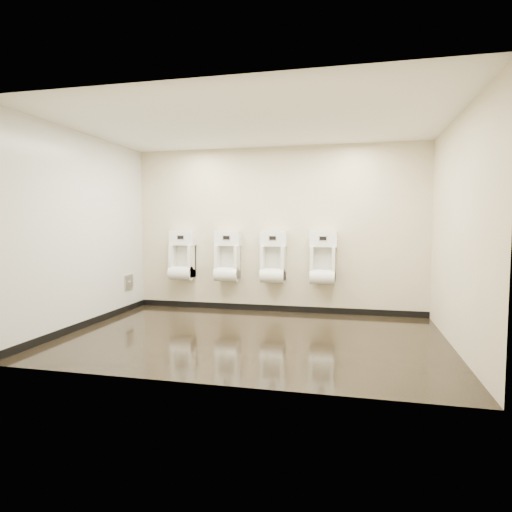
{
  "coord_description": "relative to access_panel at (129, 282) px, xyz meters",
  "views": [
    {
      "loc": [
        1.3,
        -5.44,
        1.49
      ],
      "look_at": [
        -0.07,
        0.55,
        1.04
      ],
      "focal_mm": 30.0,
      "sensor_mm": 36.0,
      "label": 1
    }
  ],
  "objects": [
    {
      "name": "skirting_back",
      "position": [
        2.48,
        0.54,
        -0.45
      ],
      "size": [
        5.0,
        0.02,
        0.1
      ],
      "primitive_type": "cube",
      "color": "black",
      "rests_on": "ground"
    },
    {
      "name": "urinal_3",
      "position": [
        3.29,
        0.4,
        0.38
      ],
      "size": [
        0.45,
        0.34,
        0.85
      ],
      "color": "white",
      "rests_on": "back_wall"
    },
    {
      "name": "ceiling",
      "position": [
        2.48,
        -1.2,
        2.3
      ],
      "size": [
        5.0,
        3.5,
        0.0
      ],
      "primitive_type": "cube",
      "color": "white"
    },
    {
      "name": "urinal_1",
      "position": [
        1.66,
        0.4,
        0.38
      ],
      "size": [
        0.45,
        0.34,
        0.85
      ],
      "color": "white",
      "rests_on": "back_wall"
    },
    {
      "name": "skirting_left",
      "position": [
        -0.01,
        -1.2,
        -0.45
      ],
      "size": [
        0.02,
        3.5,
        0.1
      ],
      "primitive_type": "cube",
      "color": "black",
      "rests_on": "ground"
    },
    {
      "name": "tile_overlay_left",
      "position": [
        -0.01,
        -1.2,
        0.9
      ],
      "size": [
        0.01,
        3.5,
        2.8
      ],
      "primitive_type": "cube",
      "color": "silver",
      "rests_on": "ground"
    },
    {
      "name": "front_wall",
      "position": [
        2.48,
        -2.95,
        0.9
      ],
      "size": [
        5.0,
        0.02,
        2.8
      ],
      "primitive_type": "cube",
      "color": "beige",
      "rests_on": "ground"
    },
    {
      "name": "access_panel",
      "position": [
        0.0,
        0.0,
        0.0
      ],
      "size": [
        0.04,
        0.25,
        0.25
      ],
      "color": "#9E9EA3",
      "rests_on": "left_wall"
    },
    {
      "name": "back_wall",
      "position": [
        2.48,
        0.55,
        0.9
      ],
      "size": [
        5.0,
        0.02,
        2.8
      ],
      "primitive_type": "cube",
      "color": "beige",
      "rests_on": "ground"
    },
    {
      "name": "urinal_0",
      "position": [
        0.82,
        0.4,
        0.38
      ],
      "size": [
        0.45,
        0.34,
        0.85
      ],
      "color": "white",
      "rests_on": "back_wall"
    },
    {
      "name": "ground",
      "position": [
        2.48,
        -1.2,
        -0.5
      ],
      "size": [
        5.0,
        3.5,
        0.0
      ],
      "primitive_type": "cube",
      "color": "black",
      "rests_on": "ground"
    },
    {
      "name": "urinal_2",
      "position": [
        2.46,
        0.4,
        0.38
      ],
      "size": [
        0.45,
        0.34,
        0.85
      ],
      "color": "white",
      "rests_on": "back_wall"
    },
    {
      "name": "right_wall",
      "position": [
        4.98,
        -1.2,
        0.9
      ],
      "size": [
        0.02,
        3.5,
        2.8
      ],
      "primitive_type": "cube",
      "color": "beige",
      "rests_on": "ground"
    },
    {
      "name": "left_wall",
      "position": [
        -0.02,
        -1.2,
        0.9
      ],
      "size": [
        0.02,
        3.5,
        2.8
      ],
      "primitive_type": "cube",
      "color": "beige",
      "rests_on": "ground"
    }
  ]
}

